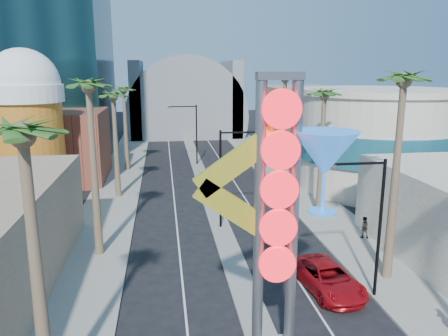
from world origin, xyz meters
TOP-DOWN VIEW (x-y plane):
  - sidewalk_west at (-9.50, 35.00)m, footprint 5.00×100.00m
  - sidewalk_east at (9.50, 35.00)m, footprint 5.00×100.00m
  - median at (0.00, 38.00)m, footprint 1.60×84.00m
  - brick_filler_west at (-16.00, 38.00)m, footprint 10.00×10.00m
  - filler_east at (16.00, 48.00)m, footprint 10.00×20.00m
  - beer_mug at (-17.00, 30.00)m, footprint 7.00×7.00m
  - turquoise_building at (18.00, 30.00)m, footprint 16.60×16.60m
  - canopy at (0.00, 72.00)m, footprint 22.00×16.00m
  - neon_sign at (0.82, 2.96)m, footprint 6.53×2.60m
  - streetlight_0 at (0.55, 20.00)m, footprint 3.79×0.25m
  - streetlight_1 at (-0.55, 44.00)m, footprint 3.79×0.25m
  - streetlight_2 at (6.72, 8.00)m, footprint 3.45×0.25m
  - palm_0 at (-9.00, 2.00)m, footprint 2.40×2.40m
  - palm_1 at (-9.00, 16.00)m, footprint 2.40×2.40m
  - palm_2 at (-9.00, 30.00)m, footprint 2.40×2.40m
  - palm_3 at (-9.00, 42.00)m, footprint 2.40×2.40m
  - palm_5 at (9.00, 10.00)m, footprint 2.40×2.40m
  - palm_6 at (9.00, 22.00)m, footprint 2.40×2.40m
  - palm_7 at (9.00, 34.00)m, footprint 2.40×2.40m
  - red_pickup at (4.83, 9.09)m, footprint 3.38×5.99m
  - pedestrian_b at (10.38, 16.14)m, footprint 0.96×0.84m

SIDE VIEW (x-z plane):
  - sidewalk_west at x=-9.50m, z-range 0.00..0.15m
  - sidewalk_east at x=9.50m, z-range 0.00..0.15m
  - median at x=0.00m, z-range 0.00..0.15m
  - red_pickup at x=4.83m, z-range 0.00..1.58m
  - pedestrian_b at x=10.38m, z-range 0.15..1.82m
  - brick_filler_west at x=-16.00m, z-range 0.00..8.00m
  - canopy at x=0.00m, z-range -6.69..15.31m
  - streetlight_2 at x=6.72m, z-range 0.83..8.83m
  - streetlight_0 at x=0.55m, z-range 0.88..8.88m
  - streetlight_1 at x=-0.55m, z-range 0.88..8.88m
  - filler_east at x=16.00m, z-range 0.00..10.00m
  - turquoise_building at x=18.00m, z-range -0.05..10.55m
  - neon_sign at x=0.82m, z-range 1.03..13.58m
  - beer_mug at x=-17.00m, z-range 0.59..15.09m
  - palm_2 at x=-9.00m, z-range 3.88..15.08m
  - palm_3 at x=-9.00m, z-range 3.88..15.08m
  - palm_0 at x=-9.00m, z-range 4.08..15.78m
  - palm_6 at x=9.00m, z-range 4.08..15.78m
  - palm_1 at x=-9.00m, z-range 4.47..17.17m
  - palm_7 at x=9.00m, z-range 4.47..17.17m
  - palm_5 at x=9.00m, z-range 4.67..17.87m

